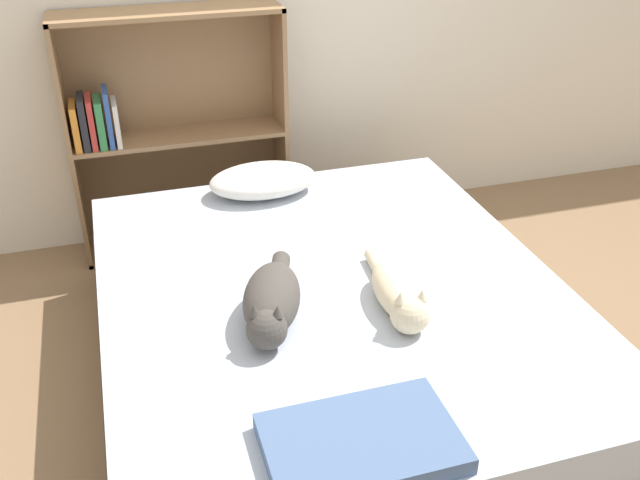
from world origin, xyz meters
TOP-DOWN VIEW (x-y plane):
  - ground_plane at (0.00, 0.00)m, footprint 8.00×8.00m
  - bed at (0.00, 0.00)m, footprint 1.59×1.88m
  - pillow at (-0.06, 0.76)m, footprint 0.46×0.29m
  - cat_light at (0.16, -0.20)m, footprint 0.16×0.50m
  - cat_dark at (-0.24, -0.14)m, footprint 0.28×0.51m
  - bookshelf at (-0.39, 1.23)m, footprint 0.97×0.26m
  - blanket_fold at (-0.16, -0.74)m, footprint 0.49×0.31m

SIDE VIEW (x-z plane):
  - ground_plane at x=0.00m, z-range 0.00..0.00m
  - bed at x=0.00m, z-range 0.00..0.42m
  - blanket_fold at x=-0.16m, z-range 0.42..0.47m
  - cat_light at x=0.16m, z-range 0.41..0.55m
  - pillow at x=-0.06m, z-range 0.42..0.54m
  - cat_dark at x=-0.24m, z-range 0.42..0.58m
  - bookshelf at x=-0.39m, z-range 0.01..1.13m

